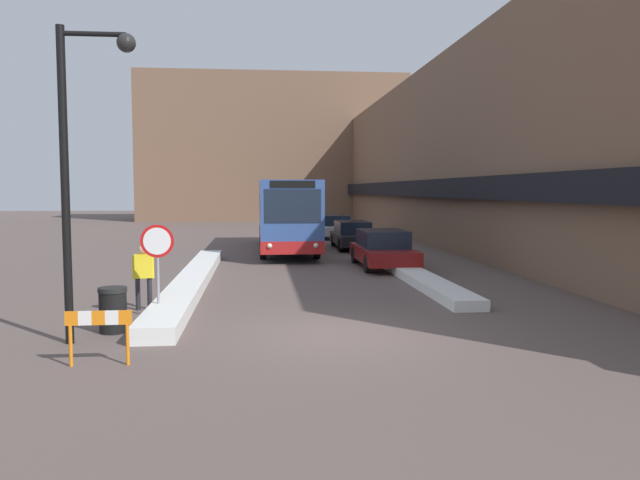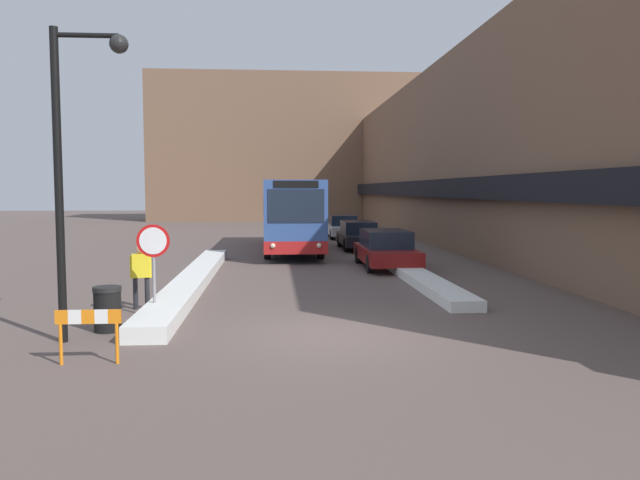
{
  "view_description": "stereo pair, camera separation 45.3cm",
  "coord_description": "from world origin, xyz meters",
  "px_view_note": "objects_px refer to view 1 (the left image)",
  "views": [
    {
      "loc": [
        -1.56,
        -12.5,
        2.97
      ],
      "look_at": [
        0.34,
        6.57,
        1.43
      ],
      "focal_mm": 35.0,
      "sensor_mm": 36.0,
      "label": 1
    },
    {
      "loc": [
        -1.11,
        -12.54,
        2.97
      ],
      "look_at": [
        0.34,
        6.57,
        1.43
      ],
      "focal_mm": 35.0,
      "sensor_mm": 36.0,
      "label": 2
    }
  ],
  "objects_px": {
    "city_bus": "(286,214)",
    "parked_car_back": "(335,226)",
    "parked_car_front": "(383,249)",
    "construction_barricade": "(99,327)",
    "pedestrian": "(143,271)",
    "parked_car_middle": "(353,235)",
    "stop_sign": "(157,251)",
    "street_lamp": "(80,148)",
    "trash_bin": "(113,310)"
  },
  "relations": [
    {
      "from": "trash_bin",
      "to": "pedestrian",
      "type": "bearing_deg",
      "value": 85.72
    },
    {
      "from": "pedestrian",
      "to": "parked_car_back",
      "type": "bearing_deg",
      "value": 58.32
    },
    {
      "from": "parked_car_middle",
      "to": "pedestrian",
      "type": "height_order",
      "value": "pedestrian"
    },
    {
      "from": "parked_car_middle",
      "to": "construction_barricade",
      "type": "height_order",
      "value": "parked_car_middle"
    },
    {
      "from": "street_lamp",
      "to": "parked_car_middle",
      "type": "bearing_deg",
      "value": 66.73
    },
    {
      "from": "parked_car_front",
      "to": "pedestrian",
      "type": "distance_m",
      "value": 10.89
    },
    {
      "from": "city_bus",
      "to": "parked_car_back",
      "type": "relative_size",
      "value": 2.49
    },
    {
      "from": "parked_car_middle",
      "to": "trash_bin",
      "type": "xyz_separation_m",
      "value": [
        -7.79,
        -18.0,
        -0.23
      ]
    },
    {
      "from": "parked_car_back",
      "to": "construction_barricade",
      "type": "relative_size",
      "value": 4.38
    },
    {
      "from": "parked_car_back",
      "to": "pedestrian",
      "type": "bearing_deg",
      "value": -108.4
    },
    {
      "from": "city_bus",
      "to": "parked_car_back",
      "type": "bearing_deg",
      "value": 67.24
    },
    {
      "from": "pedestrian",
      "to": "parked_car_front",
      "type": "bearing_deg",
      "value": 32.44
    },
    {
      "from": "parked_car_middle",
      "to": "construction_barricade",
      "type": "xyz_separation_m",
      "value": [
        -7.45,
        -20.52,
        -0.04
      ]
    },
    {
      "from": "street_lamp",
      "to": "construction_barricade",
      "type": "height_order",
      "value": "street_lamp"
    },
    {
      "from": "parked_car_front",
      "to": "pedestrian",
      "type": "xyz_separation_m",
      "value": [
        -7.6,
        -7.79,
        0.24
      ]
    },
    {
      "from": "parked_car_front",
      "to": "parked_car_back",
      "type": "relative_size",
      "value": 1.01
    },
    {
      "from": "parked_car_back",
      "to": "pedestrian",
      "type": "xyz_separation_m",
      "value": [
        -7.6,
        -22.84,
        0.26
      ]
    },
    {
      "from": "parked_car_middle",
      "to": "trash_bin",
      "type": "distance_m",
      "value": 19.61
    },
    {
      "from": "stop_sign",
      "to": "construction_barricade",
      "type": "relative_size",
      "value": 1.98
    },
    {
      "from": "parked_car_middle",
      "to": "trash_bin",
      "type": "relative_size",
      "value": 5.06
    },
    {
      "from": "parked_car_back",
      "to": "street_lamp",
      "type": "xyz_separation_m",
      "value": [
        -8.11,
        -26.2,
        3.06
      ]
    },
    {
      "from": "construction_barricade",
      "to": "pedestrian",
      "type": "bearing_deg",
      "value": 91.75
    },
    {
      "from": "parked_car_front",
      "to": "trash_bin",
      "type": "xyz_separation_m",
      "value": [
        -7.79,
        -10.28,
        -0.25
      ]
    },
    {
      "from": "city_bus",
      "to": "pedestrian",
      "type": "height_order",
      "value": "city_bus"
    },
    {
      "from": "parked_car_back",
      "to": "parked_car_middle",
      "type": "bearing_deg",
      "value": -90.0
    },
    {
      "from": "pedestrian",
      "to": "construction_barricade",
      "type": "height_order",
      "value": "pedestrian"
    },
    {
      "from": "parked_car_back",
      "to": "stop_sign",
      "type": "bearing_deg",
      "value": -106.42
    },
    {
      "from": "city_bus",
      "to": "pedestrian",
      "type": "bearing_deg",
      "value": -105.9
    },
    {
      "from": "city_bus",
      "to": "parked_car_middle",
      "type": "relative_size",
      "value": 2.5
    },
    {
      "from": "city_bus",
      "to": "trash_bin",
      "type": "distance_m",
      "value": 17.81
    },
    {
      "from": "pedestrian",
      "to": "parked_car_middle",
      "type": "bearing_deg",
      "value": 50.62
    },
    {
      "from": "city_bus",
      "to": "parked_car_back",
      "type": "height_order",
      "value": "city_bus"
    },
    {
      "from": "stop_sign",
      "to": "trash_bin",
      "type": "xyz_separation_m",
      "value": [
        -0.72,
        -1.34,
        -1.1
      ]
    },
    {
      "from": "parked_car_middle",
      "to": "trash_bin",
      "type": "height_order",
      "value": "parked_car_middle"
    },
    {
      "from": "parked_car_middle",
      "to": "construction_barricade",
      "type": "distance_m",
      "value": 21.83
    },
    {
      "from": "trash_bin",
      "to": "construction_barricade",
      "type": "bearing_deg",
      "value": -82.35
    },
    {
      "from": "parked_car_front",
      "to": "street_lamp",
      "type": "distance_m",
      "value": 14.12
    },
    {
      "from": "pedestrian",
      "to": "trash_bin",
      "type": "xyz_separation_m",
      "value": [
        -0.19,
        -2.48,
        -0.49
      ]
    },
    {
      "from": "street_lamp",
      "to": "construction_barricade",
      "type": "xyz_separation_m",
      "value": [
        0.67,
        -1.65,
        -3.1
      ]
    },
    {
      "from": "parked_car_middle",
      "to": "parked_car_back",
      "type": "distance_m",
      "value": 7.33
    },
    {
      "from": "stop_sign",
      "to": "trash_bin",
      "type": "distance_m",
      "value": 1.88
    },
    {
      "from": "parked_car_front",
      "to": "construction_barricade",
      "type": "distance_m",
      "value": 14.81
    },
    {
      "from": "city_bus",
      "to": "street_lamp",
      "type": "height_order",
      "value": "street_lamp"
    },
    {
      "from": "parked_car_middle",
      "to": "stop_sign",
      "type": "height_order",
      "value": "stop_sign"
    },
    {
      "from": "parked_car_front",
      "to": "stop_sign",
      "type": "height_order",
      "value": "stop_sign"
    },
    {
      "from": "parked_car_back",
      "to": "trash_bin",
      "type": "xyz_separation_m",
      "value": [
        -7.79,
        -25.33,
        -0.23
      ]
    },
    {
      "from": "trash_bin",
      "to": "construction_barricade",
      "type": "xyz_separation_m",
      "value": [
        0.34,
        -2.52,
        0.19
      ]
    },
    {
      "from": "city_bus",
      "to": "parked_car_front",
      "type": "relative_size",
      "value": 2.47
    },
    {
      "from": "parked_car_front",
      "to": "pedestrian",
      "type": "relative_size",
      "value": 3.02
    },
    {
      "from": "street_lamp",
      "to": "construction_barricade",
      "type": "relative_size",
      "value": 5.49
    }
  ]
}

